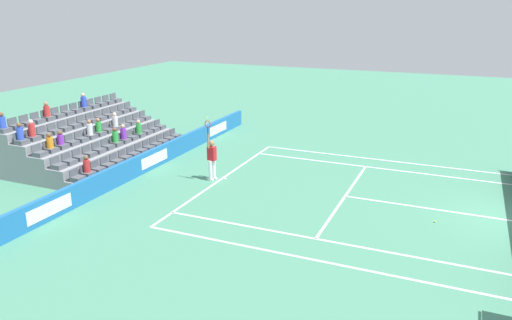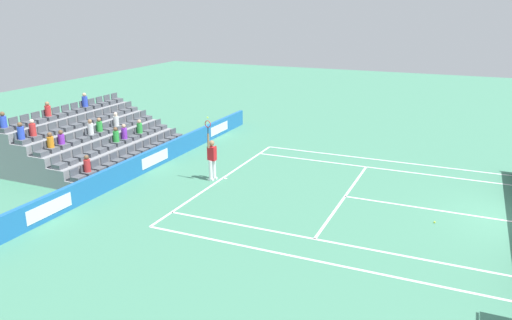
% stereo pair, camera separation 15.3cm
% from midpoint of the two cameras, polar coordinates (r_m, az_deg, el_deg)
% --- Properties ---
extents(line_baseline, '(10.97, 0.10, 0.01)m').
position_cam_midpoint_polar(line_baseline, '(21.88, -4.06, -2.09)').
color(line_baseline, white).
rests_on(line_baseline, ground).
extents(line_service, '(8.23, 0.10, 0.01)m').
position_cam_midpoint_polar(line_service, '(20.11, 10.05, -4.12)').
color(line_service, white).
rests_on(line_service, ground).
extents(line_centre_service, '(0.10, 6.40, 0.01)m').
position_cam_midpoint_polar(line_centre_service, '(19.72, 19.15, -5.31)').
color(line_centre_service, white).
rests_on(line_centre_service, ground).
extents(line_singles_sideline_left, '(0.10, 11.89, 0.01)m').
position_cam_midpoint_polar(line_singles_sideline_left, '(16.35, 8.19, -9.27)').
color(line_singles_sideline_left, white).
rests_on(line_singles_sideline_left, ground).
extents(line_singles_sideline_right, '(0.10, 11.89, 0.01)m').
position_cam_midpoint_polar(line_singles_sideline_right, '(23.85, 13.43, -0.88)').
color(line_singles_sideline_right, white).
rests_on(line_singles_sideline_right, ground).
extents(line_doubles_sideline_left, '(0.10, 11.89, 0.01)m').
position_cam_midpoint_polar(line_doubles_sideline_left, '(15.18, 6.79, -11.45)').
color(line_doubles_sideline_left, white).
rests_on(line_doubles_sideline_left, ground).
extents(line_doubles_sideline_right, '(0.10, 11.89, 0.01)m').
position_cam_midpoint_polar(line_doubles_sideline_right, '(25.14, 13.99, 0.03)').
color(line_doubles_sideline_right, white).
rests_on(line_doubles_sideline_right, ground).
extents(line_centre_mark, '(0.10, 0.20, 0.01)m').
position_cam_midpoint_polar(line_centre_mark, '(21.84, -3.82, -2.12)').
color(line_centre_mark, white).
rests_on(line_centre_mark, ground).
extents(sponsor_barrier, '(19.32, 0.22, 0.91)m').
position_cam_midpoint_polar(sponsor_barrier, '(23.57, -12.01, 0.15)').
color(sponsor_barrier, '#1E66AD').
rests_on(sponsor_barrier, ground).
extents(tennis_player, '(0.52, 0.39, 2.85)m').
position_cam_midpoint_polar(tennis_player, '(21.41, -5.33, 0.22)').
color(tennis_player, white).
rests_on(tennis_player, ground).
extents(stadium_stand, '(8.06, 4.75, 3.02)m').
position_cam_midpoint_polar(stadium_stand, '(25.63, -18.65, 1.86)').
color(stadium_stand, gray).
rests_on(stadium_stand, ground).
extents(loose_tennis_ball, '(0.07, 0.07, 0.07)m').
position_cam_midpoint_polar(loose_tennis_ball, '(18.56, 19.73, -6.71)').
color(loose_tennis_ball, '#D1E533').
rests_on(loose_tennis_ball, ground).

